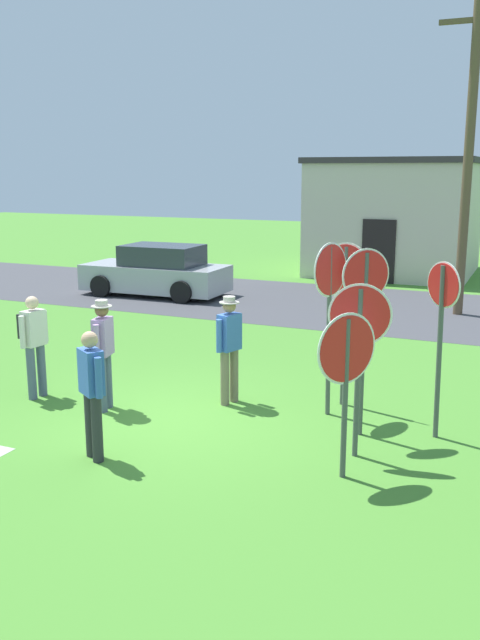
{
  "coord_description": "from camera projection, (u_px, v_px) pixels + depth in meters",
  "views": [
    {
      "loc": [
        4.94,
        -8.38,
        3.64
      ],
      "look_at": [
        0.61,
        1.36,
        1.3
      ],
      "focal_mm": 38.17,
      "sensor_mm": 36.0,
      "label": 1
    }
  ],
  "objects": [
    {
      "name": "stop_sign_low_front",
      "position": [
        364.0,
        311.0,
        9.23
      ],
      "size": [
        0.52,
        0.51,
        2.64
      ],
      "color": "#474C4C",
      "rests_on": "ground"
    },
    {
      "name": "stop_sign_nearest",
      "position": [
        359.0,
        339.0,
        8.55
      ],
      "size": [
        0.78,
        0.22,
        2.28
      ],
      "color": "#474C4C",
      "rests_on": "ground"
    },
    {
      "name": "ground_plane",
      "position": [
        166.0,
        418.0,
        10.22
      ],
      "size": [
        80.0,
        80.0,
        0.0
      ],
      "primitive_type": "plane",
      "color": "#47842D"
    },
    {
      "name": "person_in_teal",
      "position": [
        33.0,
        339.0,
        10.99
      ],
      "size": [
        0.38,
        0.57,
        1.69
      ],
      "color": "#4C5670",
      "rests_on": "ground"
    },
    {
      "name": "stop_sign_leaning_right",
      "position": [
        441.0,
        323.0,
        9.15
      ],
      "size": [
        0.49,
        0.43,
        2.47
      ],
      "color": "#474C4C",
      "rests_on": "ground"
    },
    {
      "name": "stop_sign_far_back",
      "position": [
        345.0,
        294.0,
        10.47
      ],
      "size": [
        0.79,
        0.22,
        2.58
      ],
      "color": "#474C4C",
      "rests_on": "ground"
    },
    {
      "name": "stop_sign_rear_right",
      "position": [
        346.0,
        366.0,
        7.97
      ],
      "size": [
        0.5,
        0.71,
        2.04
      ],
      "color": "#474C4C",
      "rests_on": "ground"
    },
    {
      "name": "utility_pole",
      "position": [
        469.0,
        154.0,
        16.83
      ],
      "size": [
        1.8,
        0.24,
        7.77
      ],
      "color": "brown",
      "rests_on": "ground"
    },
    {
      "name": "person_on_left",
      "position": [
        103.0,
        348.0,
        10.4
      ],
      "size": [
        0.31,
        0.56,
        1.74
      ],
      "color": "#4C5670",
      "rests_on": "ground"
    },
    {
      "name": "person_in_dark_shirt",
      "position": [
        229.0,
        343.0,
        10.7
      ],
      "size": [
        0.31,
        0.55,
        1.74
      ],
      "color": "#7A6B56",
      "rests_on": "ground"
    },
    {
      "name": "person_near_signs",
      "position": [
        92.0,
        388.0,
        8.6
      ],
      "size": [
        0.5,
        0.38,
        1.69
      ],
      "color": "#2D2D33",
      "rests_on": "ground"
    },
    {
      "name": "stop_sign_center_cluster",
      "position": [
        330.0,
        298.0,
        10.03
      ],
      "size": [
        0.28,
        0.77,
        2.63
      ],
      "color": "#474C4C",
      "rests_on": "ground"
    },
    {
      "name": "building_background",
      "position": [
        396.0,
        216.0,
        24.62
      ],
      "size": [
        5.64,
        5.63,
        4.1
      ],
      "color": "beige",
      "rests_on": "ground"
    },
    {
      "name": "street_asphalt",
      "position": [
        341.0,
        305.0,
        18.86
      ],
      "size": [
        60.0,
        6.4,
        0.01
      ],
      "primitive_type": "cube",
      "color": "#424247",
      "rests_on": "ground"
    },
    {
      "name": "parked_car_on_street",
      "position": [
        157.0,
        272.0,
        20.29
      ],
      "size": [
        4.35,
        2.11,
        1.51
      ],
      "color": "#A5A8AD",
      "rests_on": "ground"
    }
  ]
}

